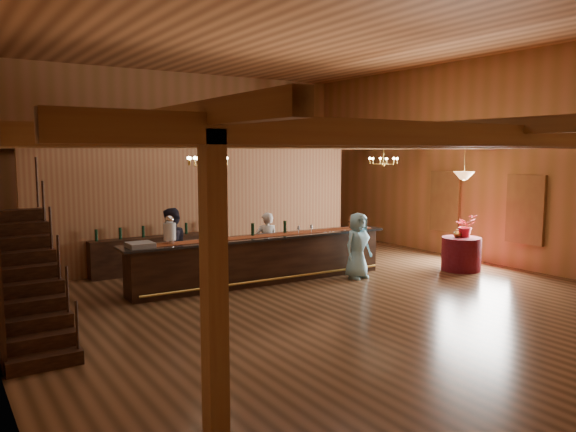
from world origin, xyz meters
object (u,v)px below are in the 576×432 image
backbar_shelf (155,254)px  chandelier_left (208,161)px  beverage_dispenser (170,230)px  pendant_lamp (464,176)px  round_table (461,254)px  bartender (267,244)px  floor_plant (261,235)px  guest (358,246)px  chandelier_right (383,161)px  raffle_drum (355,221)px  staff_second (171,248)px  tasting_bar (262,259)px

backbar_shelf → chandelier_left: (0.07, -3.05, 2.36)m
beverage_dispenser → pendant_lamp: 7.34m
round_table → bartender: bartender is taller
pendant_lamp → floor_plant: size_ratio=0.72×
bartender → guest: (1.62, -1.50, 0.02)m
chandelier_right → guest: chandelier_right is taller
chandelier_left → pendant_lamp: bearing=-8.3°
bartender → backbar_shelf: bearing=-21.5°
round_table → guest: (-2.78, 0.73, 0.36)m
pendant_lamp → floor_plant: pendant_lamp is taller
guest → raffle_drum: bearing=49.2°
round_table → pendant_lamp: 1.98m
beverage_dispenser → staff_second: 0.79m
beverage_dispenser → backbar_shelf: 2.53m
round_table → chandelier_left: (-6.52, 0.95, 2.39)m
guest → chandelier_right: bearing=27.2°
chandelier_right → guest: (-1.93, -1.28, -1.97)m
raffle_drum → floor_plant: (-0.98, 2.99, -0.63)m
raffle_drum → round_table: size_ratio=0.35×
bartender → staff_second: 2.44m
tasting_bar → backbar_shelf: (-1.67, 2.43, -0.10)m
chandelier_left → bartender: chandelier_left is taller
backbar_shelf → guest: (3.81, -3.27, 0.33)m
backbar_shelf → pendant_lamp: pendant_lamp is taller
round_table → chandelier_right: (-0.85, 2.02, 2.33)m
round_table → floor_plant: (-3.28, 4.42, 0.20)m
bartender → round_table: bearing=170.6°
tasting_bar → bartender: bearing=53.5°
tasting_bar → floor_plant: size_ratio=5.21×
floor_plant → round_table: bearing=-53.4°
tasting_bar → backbar_shelf: tasting_bar is taller
backbar_shelf → chandelier_left: size_ratio=4.02×
tasting_bar → raffle_drum: bearing=-1.1°
chandelier_right → staff_second: size_ratio=0.45×
beverage_dispenser → chandelier_left: (0.55, -0.74, 1.45)m
staff_second → guest: 4.34m
chandelier_right → pendant_lamp: bearing=-67.1°
beverage_dispenser → raffle_drum: bearing=-3.1°
chandelier_right → round_table: bearing=-67.1°
tasting_bar → pendant_lamp: (4.92, -1.57, 1.85)m
beverage_dispenser → bartender: size_ratio=0.39×
tasting_bar → round_table: tasting_bar is taller
tasting_bar → chandelier_left: chandelier_left is taller
backbar_shelf → floor_plant: bearing=7.8°
chandelier_left → pendant_lamp: 6.60m
tasting_bar → staff_second: staff_second is taller
tasting_bar → floor_plant: (1.64, 2.85, 0.08)m
beverage_dispenser → guest: bearing=-12.6°
chandelier_right → staff_second: chandelier_right is taller
beverage_dispenser → guest: 4.43m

